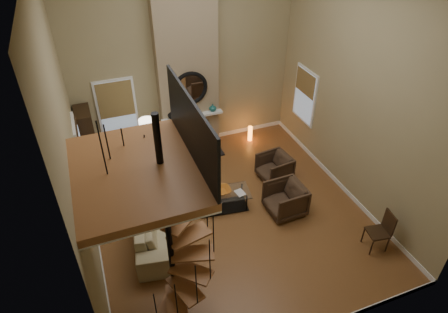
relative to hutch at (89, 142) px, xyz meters
name	(u,v)px	position (x,y,z in m)	size (l,w,h in m)	color
ground	(230,214)	(2.76, -2.81, -0.95)	(6.00, 6.50, 0.01)	#915C2E
back_wall	(184,54)	(2.76, 0.44, 1.80)	(6.00, 0.02, 5.50)	#9C8E64
front_wall	(323,224)	(2.76, -6.06, 1.80)	(6.00, 0.02, 5.50)	#9C8E64
left_wall	(70,142)	(-0.24, -2.81, 1.80)	(0.02, 6.50, 5.50)	#9C8E64
right_wall	(360,87)	(5.76, -2.81, 1.80)	(0.02, 6.50, 5.50)	#9C8E64
baseboard_back	(190,141)	(2.76, 0.43, -0.89)	(6.00, 0.02, 0.12)	white
baseboard_left	(99,248)	(-0.23, -2.81, -0.89)	(0.02, 6.50, 0.12)	white
baseboard_right	(338,183)	(5.75, -2.81, -0.89)	(0.02, 6.50, 0.12)	white
chimney_breast	(186,56)	(2.76, 0.25, 1.80)	(1.60, 0.38, 5.50)	#917D5E
hearth	(197,154)	(2.76, -0.24, -0.93)	(1.50, 0.60, 0.04)	black
firebox	(193,134)	(2.76, 0.05, -0.40)	(0.95, 0.02, 0.72)	black
mantel	(193,116)	(2.76, -0.03, 0.20)	(1.70, 0.18, 0.06)	white
mirror_frame	(190,89)	(2.76, 0.03, 1.00)	(0.94, 0.94, 0.10)	black
mirror_disc	(190,88)	(2.76, 0.04, 1.00)	(0.80, 0.80, 0.01)	white
vase_left	(172,114)	(2.21, 0.01, 0.35)	(0.24, 0.24, 0.25)	black
vase_right	(213,107)	(3.36, 0.01, 0.33)	(0.20, 0.20, 0.21)	#185552
window_back	(117,106)	(0.86, 0.41, 0.67)	(1.02, 0.06, 1.52)	white
window_right	(305,95)	(5.74, -0.81, 0.68)	(0.06, 1.02, 1.52)	white
entry_door	(84,163)	(-0.19, -1.01, 0.10)	(0.10, 1.05, 2.16)	white
loft	(143,166)	(0.72, -4.61, 2.29)	(1.70, 2.20, 1.09)	#9A5E32
spiral_stair	(170,234)	(0.98, -4.60, 0.83)	(1.47, 1.47, 4.06)	black
hutch	(89,142)	(0.00, 0.00, 0.00)	(0.38, 0.81, 1.81)	#301E10
sofa	(160,217)	(1.14, -2.71, -0.55)	(2.74, 1.07, 0.80)	tan
armchair_near	(277,167)	(4.40, -1.97, -0.60)	(0.75, 0.77, 0.70)	#3E2B1D
armchair_far	(288,198)	(4.08, -3.16, -0.60)	(0.82, 0.84, 0.77)	#3E2B1D
coffee_table	(223,199)	(2.69, -2.54, -0.67)	(1.34, 0.80, 0.46)	silver
bowl	(222,190)	(2.69, -2.49, -0.45)	(0.40, 0.40, 0.10)	#C66F23
book	(239,193)	(3.04, -2.69, -0.49)	(0.19, 0.26, 0.03)	gray
floor_lamp	(148,130)	(1.41, -0.71, 0.46)	(0.38, 0.38, 1.70)	black
accent_lamp	(250,133)	(4.49, -0.10, -0.70)	(0.13, 0.13, 0.46)	orange
side_chair	(382,229)	(5.33, -4.86, -0.42)	(0.48, 0.46, 0.92)	#301E10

